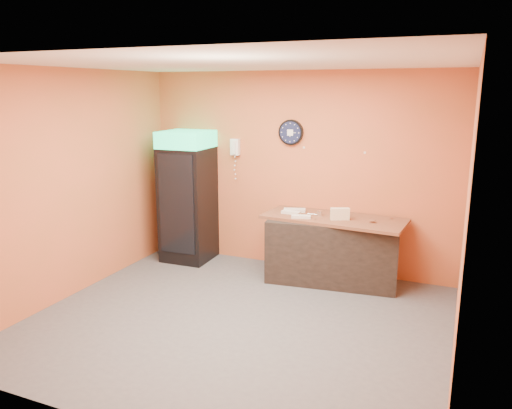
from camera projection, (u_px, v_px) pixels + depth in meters
The scene contains 15 objects.
floor at pixel (238, 321), 5.61m from camera, with size 4.50×4.50×0.00m, color #47474C.
back_wall at pixel (297, 172), 7.08m from camera, with size 4.50×0.02×2.80m, color #D2603B.
left_wall at pixel (72, 184), 6.15m from camera, with size 0.02×4.00×2.80m, color #D2603B.
right_wall at pixel (465, 221), 4.43m from camera, with size 0.02×4.00×2.80m, color #D2603B.
ceiling at pixel (235, 63), 4.97m from camera, with size 4.50×4.00×0.02m, color white.
beverage_cooler at pixel (186, 198), 7.44m from camera, with size 0.70×0.72×1.95m.
prep_counter at pixel (333, 250), 6.71m from camera, with size 1.70×0.76×0.85m, color black.
wall_clock at pixel (291, 132), 6.96m from camera, with size 0.36×0.06×0.36m.
wall_phone at pixel (235, 147), 7.32m from camera, with size 0.13×0.11×0.24m.
butcher_paper at pixel (334, 218), 6.61m from camera, with size 1.86×0.76×0.04m, color brown.
sub_roll_stack at pixel (340, 214), 6.45m from camera, with size 0.26×0.17×0.15m.
wrapped_sandwich_left at pixel (291, 212), 6.77m from camera, with size 0.26×0.10×0.04m, color silver.
wrapped_sandwich_mid at pixel (301, 217), 6.55m from camera, with size 0.25×0.10×0.04m, color silver.
wrapped_sandwich_right at pixel (295, 210), 6.89m from camera, with size 0.30×0.12×0.04m, color silver.
kitchen_tool at pixel (320, 213), 6.66m from camera, with size 0.07×0.07×0.07m, color silver.
Camera 1 is at (2.22, -4.67, 2.55)m, focal length 35.00 mm.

